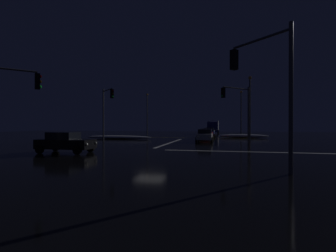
{
  "coord_description": "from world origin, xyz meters",
  "views": [
    {
      "loc": [
        6.02,
        -20.32,
        2.11
      ],
      "look_at": [
        -1.1,
        12.07,
        1.96
      ],
      "focal_mm": 26.54,
      "sensor_mm": 36.0,
      "label": 1
    }
  ],
  "objects_px": {
    "traffic_signal_se": "(264,76)",
    "box_truck": "(213,127)",
    "streetlamp_right_far": "(241,110)",
    "streetlamp_left_far": "(147,111)",
    "sedan_silver": "(205,135)",
    "streetlamp_right_near": "(250,103)",
    "traffic_signal_ne": "(238,104)",
    "traffic_signal_nw": "(107,105)",
    "sedan_blue": "(209,133)",
    "sedan_green": "(210,131)",
    "sedan_black_crossing": "(65,142)",
    "sedan_red": "(206,134)",
    "sedan_white": "(210,132)"
  },
  "relations": [
    {
      "from": "sedan_black_crossing",
      "to": "streetlamp_right_near",
      "type": "distance_m",
      "value": 23.71
    },
    {
      "from": "sedan_green",
      "to": "traffic_signal_ne",
      "type": "distance_m",
      "value": 26.05
    },
    {
      "from": "sedan_red",
      "to": "sedan_green",
      "type": "bearing_deg",
      "value": 91.15
    },
    {
      "from": "sedan_blue",
      "to": "box_truck",
      "type": "bearing_deg",
      "value": 89.8
    },
    {
      "from": "traffic_signal_nw",
      "to": "streetlamp_left_far",
      "type": "xyz_separation_m",
      "value": [
        -1.63,
        22.13,
        0.54
      ]
    },
    {
      "from": "sedan_green",
      "to": "streetlamp_right_near",
      "type": "distance_m",
      "value": 20.48
    },
    {
      "from": "sedan_black_crossing",
      "to": "traffic_signal_se",
      "type": "relative_size",
      "value": 0.67
    },
    {
      "from": "box_truck",
      "to": "streetlamp_left_far",
      "type": "height_order",
      "value": "streetlamp_left_far"
    },
    {
      "from": "sedan_red",
      "to": "traffic_signal_ne",
      "type": "height_order",
      "value": "traffic_signal_ne"
    },
    {
      "from": "traffic_signal_se",
      "to": "box_truck",
      "type": "bearing_deg",
      "value": 94.82
    },
    {
      "from": "sedan_silver",
      "to": "sedan_white",
      "type": "distance_m",
      "value": 16.71
    },
    {
      "from": "sedan_silver",
      "to": "streetlamp_right_near",
      "type": "bearing_deg",
      "value": 28.08
    },
    {
      "from": "sedan_silver",
      "to": "streetlamp_left_far",
      "type": "xyz_separation_m",
      "value": [
        -13.44,
        19.04,
        4.27
      ]
    },
    {
      "from": "sedan_green",
      "to": "traffic_signal_nw",
      "type": "bearing_deg",
      "value": -114.18
    },
    {
      "from": "traffic_signal_se",
      "to": "streetlamp_left_far",
      "type": "distance_m",
      "value": 41.85
    },
    {
      "from": "traffic_signal_se",
      "to": "streetlamp_right_near",
      "type": "bearing_deg",
      "value": 85.74
    },
    {
      "from": "sedan_blue",
      "to": "streetlamp_left_far",
      "type": "distance_m",
      "value": 16.11
    },
    {
      "from": "sedan_silver",
      "to": "sedan_blue",
      "type": "distance_m",
      "value": 11.09
    },
    {
      "from": "streetlamp_right_far",
      "to": "streetlamp_right_near",
      "type": "bearing_deg",
      "value": -90.0
    },
    {
      "from": "streetlamp_right_far",
      "to": "traffic_signal_ne",
      "type": "bearing_deg",
      "value": -94.79
    },
    {
      "from": "sedan_green",
      "to": "sedan_black_crossing",
      "type": "height_order",
      "value": "same"
    },
    {
      "from": "traffic_signal_ne",
      "to": "streetlamp_right_near",
      "type": "distance_m",
      "value": 6.67
    },
    {
      "from": "sedan_silver",
      "to": "traffic_signal_ne",
      "type": "height_order",
      "value": "traffic_signal_ne"
    },
    {
      "from": "traffic_signal_nw",
      "to": "streetlamp_right_far",
      "type": "distance_m",
      "value": 28.23
    },
    {
      "from": "sedan_white",
      "to": "sedan_green",
      "type": "distance_m",
      "value": 5.4
    },
    {
      "from": "box_truck",
      "to": "traffic_signal_nw",
      "type": "bearing_deg",
      "value": -109.83
    },
    {
      "from": "box_truck",
      "to": "streetlamp_right_near",
      "type": "bearing_deg",
      "value": -77.82
    },
    {
      "from": "streetlamp_right_far",
      "to": "streetlamp_left_far",
      "type": "bearing_deg",
      "value": 180.0
    },
    {
      "from": "box_truck",
      "to": "traffic_signal_se",
      "type": "relative_size",
      "value": 1.27
    },
    {
      "from": "streetlamp_right_near",
      "to": "streetlamp_right_far",
      "type": "xyz_separation_m",
      "value": [
        0.0,
        16.0,
        0.12
      ]
    },
    {
      "from": "sedan_white",
      "to": "sedan_blue",
      "type": "bearing_deg",
      "value": -88.33
    },
    {
      "from": "sedan_white",
      "to": "streetlamp_right_near",
      "type": "xyz_separation_m",
      "value": [
        5.96,
        -13.67,
        4.17
      ]
    },
    {
      "from": "sedan_blue",
      "to": "streetlamp_right_near",
      "type": "relative_size",
      "value": 0.5
    },
    {
      "from": "box_truck",
      "to": "streetlamp_right_far",
      "type": "bearing_deg",
      "value": -61.51
    },
    {
      "from": "streetlamp_right_far",
      "to": "sedan_blue",
      "type": "bearing_deg",
      "value": -126.08
    },
    {
      "from": "sedan_blue",
      "to": "streetlamp_right_far",
      "type": "height_order",
      "value": "streetlamp_right_far"
    },
    {
      "from": "sedan_green",
      "to": "sedan_black_crossing",
      "type": "distance_m",
      "value": 37.85
    },
    {
      "from": "sedan_blue",
      "to": "sedan_white",
      "type": "height_order",
      "value": "same"
    },
    {
      "from": "sedan_white",
      "to": "streetlamp_right_near",
      "type": "relative_size",
      "value": 0.5
    },
    {
      "from": "streetlamp_left_far",
      "to": "sedan_white",
      "type": "bearing_deg",
      "value": -10.03
    },
    {
      "from": "sedan_green",
      "to": "streetlamp_right_far",
      "type": "xyz_separation_m",
      "value": [
        6.2,
        -3.06,
        4.29
      ]
    },
    {
      "from": "sedan_green",
      "to": "streetlamp_left_far",
      "type": "bearing_deg",
      "value": -166.68
    },
    {
      "from": "streetlamp_left_far",
      "to": "streetlamp_right_far",
      "type": "xyz_separation_m",
      "value": [
        19.14,
        0.0,
        0.02
      ]
    },
    {
      "from": "sedan_green",
      "to": "traffic_signal_se",
      "type": "xyz_separation_m",
      "value": [
        4.56,
        -41.07,
        3.62
      ]
    },
    {
      "from": "sedan_white",
      "to": "streetlamp_right_near",
      "type": "height_order",
      "value": "streetlamp_right_near"
    },
    {
      "from": "sedan_blue",
      "to": "streetlamp_right_far",
      "type": "relative_size",
      "value": 0.49
    },
    {
      "from": "sedan_white",
      "to": "traffic_signal_se",
      "type": "bearing_deg",
      "value": -83.1
    },
    {
      "from": "traffic_signal_se",
      "to": "streetlamp_right_near",
      "type": "height_order",
      "value": "streetlamp_right_near"
    },
    {
      "from": "sedan_silver",
      "to": "traffic_signal_se",
      "type": "bearing_deg",
      "value": -77.9
    },
    {
      "from": "traffic_signal_nw",
      "to": "streetlamp_left_far",
      "type": "relative_size",
      "value": 0.76
    }
  ]
}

